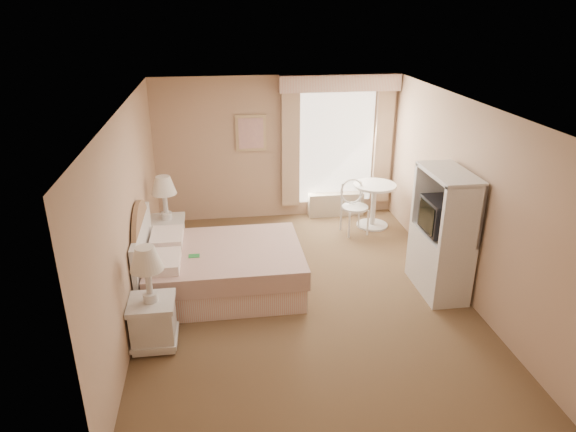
{
  "coord_description": "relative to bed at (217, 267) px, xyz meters",
  "views": [
    {
      "loc": [
        -1.03,
        -5.86,
        3.59
      ],
      "look_at": [
        -0.16,
        0.3,
        1.0
      ],
      "focal_mm": 32.0,
      "sensor_mm": 36.0,
      "label": 1
    }
  ],
  "objects": [
    {
      "name": "room",
      "position": [
        1.12,
        -0.25,
        0.91
      ],
      "size": [
        4.21,
        5.51,
        2.51
      ],
      "color": "brown",
      "rests_on": "ground"
    },
    {
      "name": "window",
      "position": [
        2.17,
        2.4,
        1.0
      ],
      "size": [
        2.05,
        0.22,
        2.51
      ],
      "color": "white",
      "rests_on": "room"
    },
    {
      "name": "framed_art",
      "position": [
        0.67,
        2.46,
        1.21
      ],
      "size": [
        0.52,
        0.04,
        0.62
      ],
      "color": "tan",
      "rests_on": "room"
    },
    {
      "name": "bed",
      "position": [
        0.0,
        0.0,
        0.0
      ],
      "size": [
        2.08,
        1.58,
        1.4
      ],
      "color": "#D99B8D",
      "rests_on": "room"
    },
    {
      "name": "nightstand_near",
      "position": [
        -0.72,
        -1.13,
        0.12
      ],
      "size": [
        0.5,
        0.5,
        1.21
      ],
      "color": "silver",
      "rests_on": "room"
    },
    {
      "name": "nightstand_far",
      "position": [
        -0.72,
        1.16,
        0.13
      ],
      "size": [
        0.51,
        0.51,
        1.24
      ],
      "color": "silver",
      "rests_on": "room"
    },
    {
      "name": "round_table",
      "position": [
        2.7,
        1.8,
        0.17
      ],
      "size": [
        0.72,
        0.72,
        0.76
      ],
      "color": "silver",
      "rests_on": "room"
    },
    {
      "name": "cafe_chair",
      "position": [
        2.3,
        1.62,
        0.19
      ],
      "size": [
        0.51,
        0.51,
        0.91
      ],
      "rotation": [
        0.0,
        0.0,
        0.18
      ],
      "color": "silver",
      "rests_on": "room"
    },
    {
      "name": "armoire",
      "position": [
        2.94,
        -0.39,
        0.35
      ],
      "size": [
        0.5,
        1.0,
        1.67
      ],
      "color": "silver",
      "rests_on": "room"
    }
  ]
}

